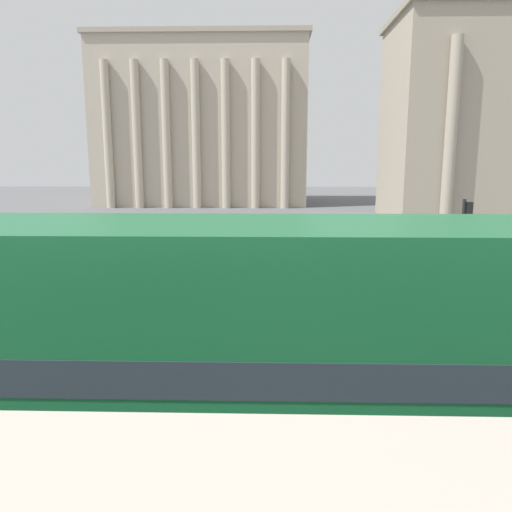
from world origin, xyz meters
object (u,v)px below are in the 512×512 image
(pedestrian_yellow, at_px, (424,241))
(pedestrian_white, at_px, (277,253))
(plaza_building_left, at_px, (205,125))
(double_decker_bus, at_px, (193,356))
(traffic_light_mid, at_px, (464,233))
(traffic_light_near, at_px, (458,271))

(pedestrian_yellow, relative_size, pedestrian_white, 1.08)
(plaza_building_left, distance_m, pedestrian_white, 41.81)
(plaza_building_left, relative_size, pedestrian_yellow, 14.00)
(double_decker_bus, relative_size, pedestrian_yellow, 6.34)
(double_decker_bus, height_order, plaza_building_left, plaza_building_left)
(traffic_light_mid, bearing_deg, double_decker_bus, -124.61)
(pedestrian_yellow, distance_m, pedestrian_white, 7.99)
(double_decker_bus, height_order, pedestrian_yellow, double_decker_bus)
(double_decker_bus, distance_m, traffic_light_near, 8.25)
(pedestrian_yellow, bearing_deg, plaza_building_left, -130.12)
(traffic_light_near, distance_m, pedestrian_yellow, 12.88)
(plaza_building_left, relative_size, pedestrian_white, 15.07)
(traffic_light_mid, relative_size, pedestrian_white, 2.22)
(plaza_building_left, bearing_deg, pedestrian_white, -78.53)
(plaza_building_left, bearing_deg, traffic_light_mid, -71.23)
(traffic_light_mid, xyz_separation_m, pedestrian_yellow, (0.65, 6.68, -1.34))
(double_decker_bus, height_order, pedestrian_white, double_decker_bus)
(double_decker_bus, xyz_separation_m, pedestrian_white, (1.39, 15.23, -1.35))
(plaza_building_left, bearing_deg, pedestrian_yellow, -67.28)
(traffic_light_mid, height_order, pedestrian_white, traffic_light_mid)
(pedestrian_white, bearing_deg, pedestrian_yellow, 46.75)
(traffic_light_near, relative_size, pedestrian_white, 2.08)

